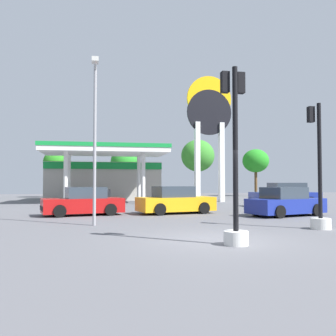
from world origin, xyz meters
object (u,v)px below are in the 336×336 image
car_1 (83,202)px  station_pole_sign (209,123)px  corner_streetlamp (95,127)px  tree_3 (198,156)px  tree_2 (125,162)px  traffic_signal_0 (319,194)px  tree_1 (56,162)px  tree_4 (256,161)px  car_2 (285,196)px  car_3 (286,203)px  car_0 (175,201)px  traffic_signal_1 (235,178)px

car_1 → station_pole_sign: bearing=47.6°
corner_streetlamp → tree_3: bearing=67.2°
tree_2 → car_1: bearing=-99.5°
traffic_signal_0 → tree_1: bearing=112.0°
traffic_signal_0 → tree_4: tree_4 is taller
corner_streetlamp → tree_4: bearing=55.4°
car_2 → tree_2: (-9.74, 17.67, 3.20)m
traffic_signal_0 → tree_2: 29.80m
car_2 → car_3: 7.54m
station_pole_sign → car_2: size_ratio=2.34×
tree_2 → car_2: bearing=-61.1°
car_1 → corner_streetlamp: (0.57, -4.83, 3.12)m
car_2 → car_0: bearing=-153.9°
station_pole_sign → tree_2: bearing=120.2°
station_pole_sign → corner_streetlamp: 18.75m
station_pole_sign → traffic_signal_0: station_pole_sign is taller
car_3 → traffic_signal_0: 5.23m
car_0 → tree_4: size_ratio=0.76×
tree_1 → car_3: bearing=-61.6°
car_3 → tree_1: size_ratio=0.82×
tree_2 → tree_3: 9.19m
traffic_signal_1 → tree_1: (-7.98, 32.60, 2.09)m
tree_2 → tree_4: size_ratio=0.98×
traffic_signal_0 → corner_streetlamp: corner_streetlamp is taller
traffic_signal_0 → car_3: bearing=74.0°
traffic_signal_1 → tree_4: bearing=64.7°
traffic_signal_0 → car_0: bearing=116.2°
tree_2 → tree_4: 15.93m
corner_streetlamp → traffic_signal_0: bearing=-17.1°
traffic_signal_0 → car_1: bearing=139.3°
car_2 → tree_2: tree_2 is taller
car_0 → traffic_signal_0: bearing=-63.8°
traffic_signal_1 → tree_2: size_ratio=0.85×
car_3 → tree_1: bearing=118.4°
car_0 → traffic_signal_1: 10.02m
car_1 → tree_3: bearing=62.1°
car_2 → tree_2: bearing=118.9°
traffic_signal_1 → tree_2: (-0.58, 31.85, 2.18)m
traffic_signal_1 → tree_3: (8.38, 33.66, 3.12)m
car_3 → traffic_signal_0: bearing=-106.0°
traffic_signal_0 → tree_4: size_ratio=0.79×
station_pole_sign → traffic_signal_1: (-5.82, -20.84, -5.01)m
station_pole_sign → car_0: bearing=-116.0°
car_3 → traffic_signal_1: bearing=-126.5°
station_pole_sign → car_1: (-10.09, -11.04, -6.13)m
car_0 → tree_4: (14.82, 22.56, 3.60)m
car_0 → corner_streetlamp: (-4.21, -4.98, 3.11)m
car_2 → tree_4: size_ratio=0.81×
car_0 → tree_2: tree_2 is taller
station_pole_sign → car_0: station_pole_sign is taller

